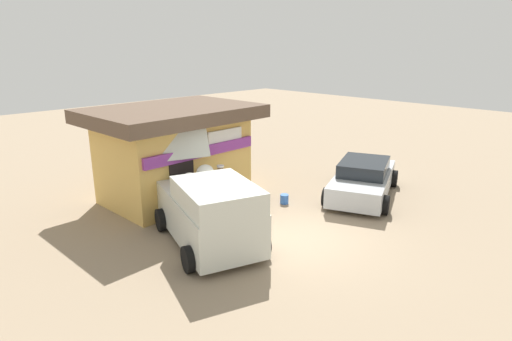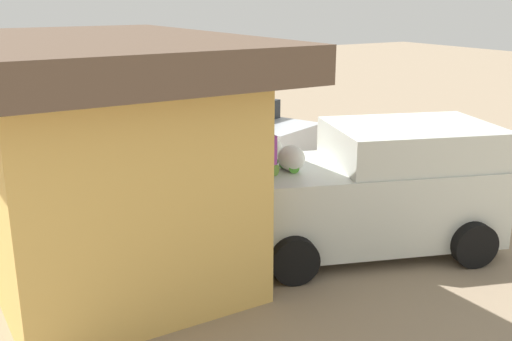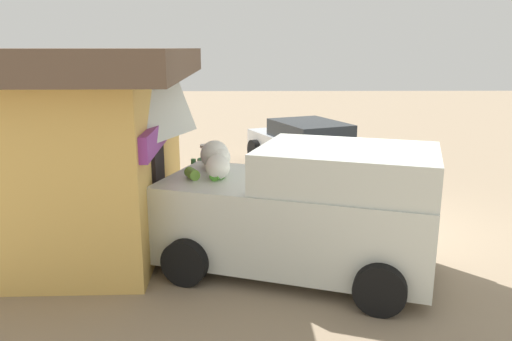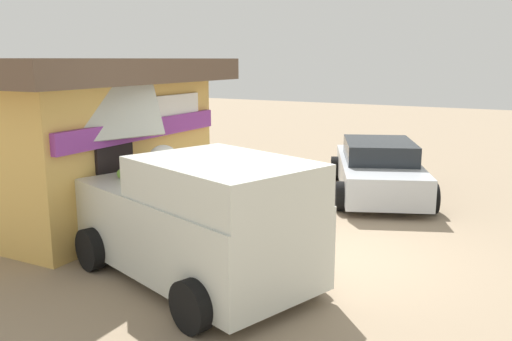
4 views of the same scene
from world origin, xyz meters
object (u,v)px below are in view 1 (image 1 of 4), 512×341
(storefront_bar, at_px, (174,150))
(paint_bucket, at_px, (284,199))
(delivery_van, at_px, (209,211))
(unloaded_banana_pile, at_px, (180,203))
(parked_sedan, at_px, (363,179))
(customer_bending, at_px, (195,197))
(vendor_standing, at_px, (221,186))

(storefront_bar, bearing_deg, paint_bucket, -54.39)
(storefront_bar, xyz_separation_m, paint_bucket, (2.27, -3.16, -1.57))
(delivery_van, bearing_deg, unloaded_banana_pile, 71.32)
(parked_sedan, bearing_deg, customer_bending, 157.17)
(storefront_bar, height_order, paint_bucket, storefront_bar)
(storefront_bar, height_order, unloaded_banana_pile, storefront_bar)
(parked_sedan, bearing_deg, paint_bucket, 150.68)
(storefront_bar, xyz_separation_m, vendor_standing, (0.22, -2.22, -0.83))
(customer_bending, height_order, unloaded_banana_pile, customer_bending)
(unloaded_banana_pile, bearing_deg, vendor_standing, -56.23)
(storefront_bar, bearing_deg, customer_bending, -110.23)
(vendor_standing, distance_m, unloaded_banana_pile, 1.60)
(storefront_bar, xyz_separation_m, unloaded_banana_pile, (-0.57, -1.03, -1.54))
(unloaded_banana_pile, xyz_separation_m, paint_bucket, (2.84, -2.13, -0.03))
(parked_sedan, height_order, paint_bucket, parked_sedan)
(delivery_van, bearing_deg, vendor_standing, 41.82)
(paint_bucket, bearing_deg, delivery_van, -171.06)
(customer_bending, bearing_deg, paint_bucket, -16.82)
(parked_sedan, relative_size, paint_bucket, 14.84)
(customer_bending, relative_size, paint_bucket, 3.91)
(vendor_standing, bearing_deg, customer_bending, -179.48)
(delivery_van, xyz_separation_m, unloaded_banana_pile, (0.92, 2.72, -0.78))
(storefront_bar, distance_m, delivery_van, 4.11)
(vendor_standing, bearing_deg, delivery_van, -138.18)
(parked_sedan, bearing_deg, vendor_standing, 152.65)
(storefront_bar, relative_size, customer_bending, 4.48)
(vendor_standing, height_order, paint_bucket, vendor_standing)
(parked_sedan, xyz_separation_m, vendor_standing, (-4.65, 2.41, 0.28))
(vendor_standing, relative_size, paint_bucket, 4.90)
(customer_bending, bearing_deg, parked_sedan, -22.83)
(storefront_bar, bearing_deg, vendor_standing, -84.35)
(parked_sedan, distance_m, customer_bending, 6.18)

